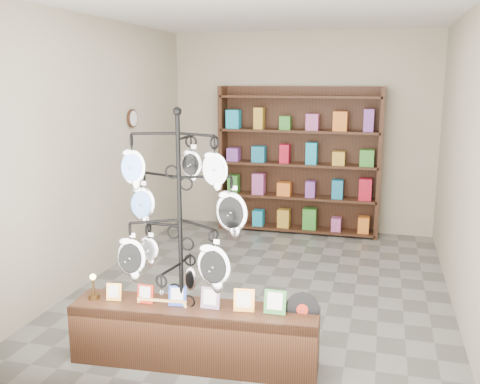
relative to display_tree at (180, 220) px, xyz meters
The scene contains 6 objects.
ground 2.20m from the display_tree, 80.32° to the left, with size 5.00×5.00×0.00m, color slate.
room_envelope 1.94m from the display_tree, 80.32° to the left, with size 5.00×5.00×5.00m.
display_tree is the anchor object (origin of this frame).
front_shelf 0.97m from the display_tree, ahead, with size 2.04×0.55×0.71m.
back_shelving 4.11m from the display_tree, 85.71° to the left, with size 2.42×0.36×2.20m.
wall_clocks 3.10m from the display_tree, 122.56° to the left, with size 0.03×0.24×0.84m.
Camera 1 is at (1.21, -5.62, 2.31)m, focal length 40.00 mm.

